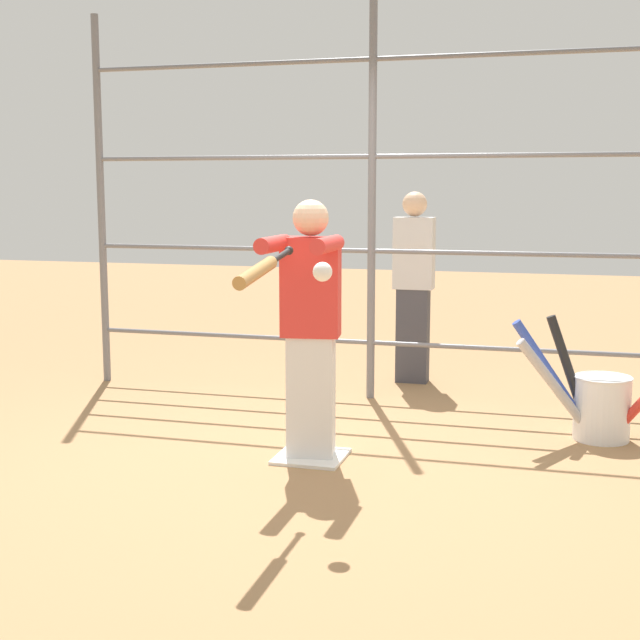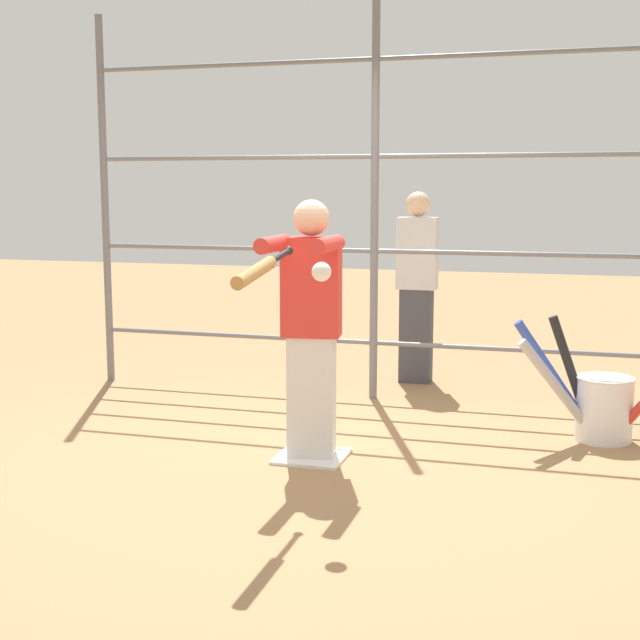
% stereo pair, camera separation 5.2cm
% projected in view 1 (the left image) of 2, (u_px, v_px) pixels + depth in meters
% --- Properties ---
extents(ground_plane, '(24.00, 24.00, 0.00)m').
position_uv_depth(ground_plane, '(311.00, 458.00, 5.30)').
color(ground_plane, '#9E754C').
extents(home_plate, '(0.40, 0.40, 0.02)m').
position_uv_depth(home_plate, '(311.00, 456.00, 5.29)').
color(home_plate, white).
rests_on(home_plate, ground).
extents(fence_backstop, '(4.55, 0.06, 2.94)m').
position_uv_depth(fence_backstop, '(372.00, 204.00, 6.60)').
color(fence_backstop, slate).
rests_on(fence_backstop, ground).
extents(batter, '(0.39, 0.55, 1.53)m').
position_uv_depth(batter, '(310.00, 321.00, 5.16)').
color(batter, silver).
rests_on(batter, ground).
extents(baseball_bat_swinging, '(0.08, 0.84, 0.15)m').
position_uv_depth(baseball_bat_swinging, '(260.00, 269.00, 4.25)').
color(baseball_bat_swinging, black).
extents(softball_in_flight, '(0.10, 0.10, 0.10)m').
position_uv_depth(softball_in_flight, '(322.00, 272.00, 4.33)').
color(softball_in_flight, white).
extents(bat_bucket, '(1.11, 0.55, 0.80)m').
position_uv_depth(bat_bucket, '(598.00, 403.00, 5.64)').
color(bat_bucket, white).
rests_on(bat_bucket, ground).
extents(bystander_behind_fence, '(0.32, 0.20, 1.56)m').
position_uv_depth(bystander_behind_fence, '(414.00, 284.00, 7.25)').
color(bystander_behind_fence, '#3F3F47').
rests_on(bystander_behind_fence, ground).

